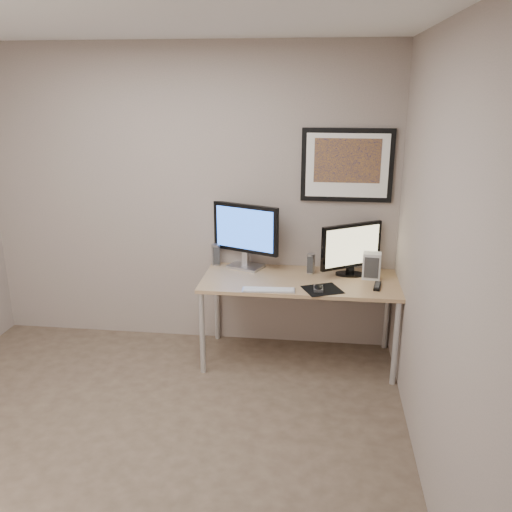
% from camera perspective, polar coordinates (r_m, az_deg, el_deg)
% --- Properties ---
extents(floor, '(3.60, 3.60, 0.00)m').
position_cam_1_polar(floor, '(3.80, -12.85, -19.31)').
color(floor, '#493B2D').
rests_on(floor, ground).
extents(room, '(3.60, 3.60, 3.60)m').
position_cam_1_polar(room, '(3.53, -12.25, 7.25)').
color(room, white).
rests_on(room, ground).
extents(desk, '(1.60, 0.70, 0.73)m').
position_cam_1_polar(desk, '(4.48, 4.62, -3.25)').
color(desk, olive).
rests_on(desk, floor).
extents(framed_art, '(0.75, 0.04, 0.60)m').
position_cam_1_polar(framed_art, '(4.56, 9.56, 9.41)').
color(framed_art, black).
rests_on(framed_art, room).
extents(monitor_large, '(0.59, 0.29, 0.56)m').
position_cam_1_polar(monitor_large, '(4.63, -1.11, 2.42)').
color(monitor_large, '#B0B0B5').
rests_on(monitor_large, desk).
extents(monitor_tv, '(0.50, 0.33, 0.44)m').
position_cam_1_polar(monitor_tv, '(4.52, 10.00, 0.82)').
color(monitor_tv, black).
rests_on(monitor_tv, desk).
extents(speaker_left, '(0.09, 0.09, 0.19)m').
position_cam_1_polar(speaker_left, '(4.77, -4.24, 0.14)').
color(speaker_left, '#B0B0B5').
rests_on(speaker_left, desk).
extents(speaker_right, '(0.08, 0.08, 0.17)m').
position_cam_1_polar(speaker_right, '(4.58, 5.79, -0.81)').
color(speaker_right, '#B0B0B5').
rests_on(speaker_right, desk).
extents(keyboard, '(0.41, 0.13, 0.01)m').
position_cam_1_polar(keyboard, '(4.20, 1.34, -3.57)').
color(keyboard, '#BBBBC0').
rests_on(keyboard, desk).
extents(mousepad, '(0.35, 0.33, 0.00)m').
position_cam_1_polar(mousepad, '(4.25, 7.00, -3.53)').
color(mousepad, black).
rests_on(mousepad, desk).
extents(mouse, '(0.07, 0.12, 0.04)m').
position_cam_1_polar(mouse, '(4.22, 6.58, -3.31)').
color(mouse, black).
rests_on(mouse, mousepad).
extents(remote, '(0.08, 0.19, 0.02)m').
position_cam_1_polar(remote, '(4.37, 12.66, -3.09)').
color(remote, black).
rests_on(remote, desk).
extents(fan_unit, '(0.15, 0.12, 0.22)m').
position_cam_1_polar(fan_unit, '(4.52, 12.07, -1.01)').
color(fan_unit, silver).
rests_on(fan_unit, desk).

